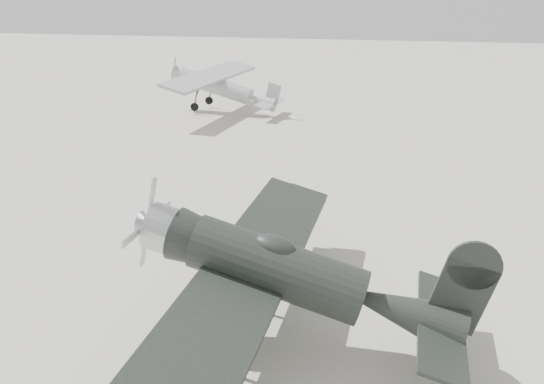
{
  "coord_description": "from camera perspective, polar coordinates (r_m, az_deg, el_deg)",
  "views": [
    {
      "loc": [
        4.59,
        -16.45,
        9.18
      ],
      "look_at": [
        0.85,
        2.64,
        1.5
      ],
      "focal_mm": 35.0,
      "sensor_mm": 36.0,
      "label": 1
    }
  ],
  "objects": [
    {
      "name": "ground",
      "position": [
        19.39,
        -3.99,
        -6.78
      ],
      "size": [
        160.0,
        160.0,
        0.0
      ],
      "primitive_type": "plane",
      "color": "#A3A091",
      "rests_on": "ground"
    },
    {
      "name": "lowwing_monoplane",
      "position": [
        13.87,
        2.25,
        -8.93
      ],
      "size": [
        9.02,
        12.6,
        4.07
      ],
      "rotation": [
        0.0,
        0.24,
        -0.07
      ],
      "color": "black",
      "rests_on": "ground"
    },
    {
      "name": "highwing_monoplane",
      "position": [
        40.65,
        -5.62,
        11.52
      ],
      "size": [
        8.79,
        12.34,
        3.48
      ],
      "rotation": [
        0.0,
        0.23,
        -0.16
      ],
      "color": "#96989A",
      "rests_on": "ground"
    }
  ]
}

